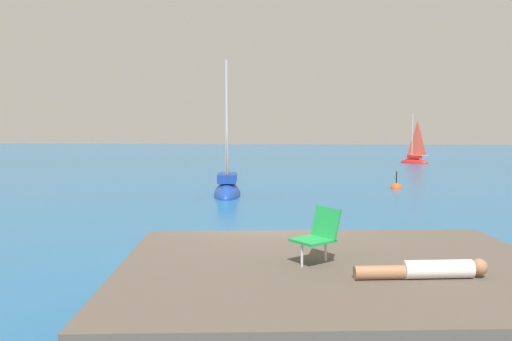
% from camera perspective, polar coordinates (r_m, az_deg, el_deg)
% --- Properties ---
extents(ground_plane, '(160.00, 160.00, 0.00)m').
position_cam_1_polar(ground_plane, '(11.08, 1.47, -10.77)').
color(ground_plane, '#236093').
extents(shore_ledge, '(6.75, 5.39, 1.05)m').
position_cam_1_polar(shore_ledge, '(7.48, 9.34, -14.46)').
color(shore_ledge, brown).
rests_on(shore_ledge, ground).
extents(boulder_seaward, '(1.03, 1.12, 0.57)m').
position_cam_1_polar(boulder_seaward, '(9.90, -2.64, -12.72)').
color(boulder_seaward, '#534F42').
rests_on(boulder_seaward, ground).
extents(boulder_inland, '(1.81, 1.76, 0.89)m').
position_cam_1_polar(boulder_inland, '(10.50, 14.87, -11.85)').
color(boulder_inland, '#515042').
rests_on(boulder_inland, ground).
extents(sailboat_near, '(1.52, 3.56, 6.50)m').
position_cam_1_polar(sailboat_near, '(22.08, -3.33, -1.96)').
color(sailboat_near, '#193D99').
rests_on(sailboat_near, ground).
extents(sailboat_far, '(2.43, 2.17, 4.64)m').
position_cam_1_polar(sailboat_far, '(44.05, 17.80, 1.13)').
color(sailboat_far, red).
rests_on(sailboat_far, ground).
extents(person_sunbather, '(1.76, 0.44, 0.25)m').
position_cam_1_polar(person_sunbather, '(6.91, 19.23, -10.75)').
color(person_sunbather, white).
rests_on(person_sunbather, shore_ledge).
extents(beach_chair, '(0.76, 0.76, 0.80)m').
position_cam_1_polar(beach_chair, '(7.23, 7.25, -7.16)').
color(beach_chair, green).
rests_on(beach_chair, shore_ledge).
extents(marker_buoy, '(0.56, 0.56, 1.13)m').
position_cam_1_polar(marker_buoy, '(25.46, 15.87, -2.00)').
color(marker_buoy, '#EA5114').
rests_on(marker_buoy, ground).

